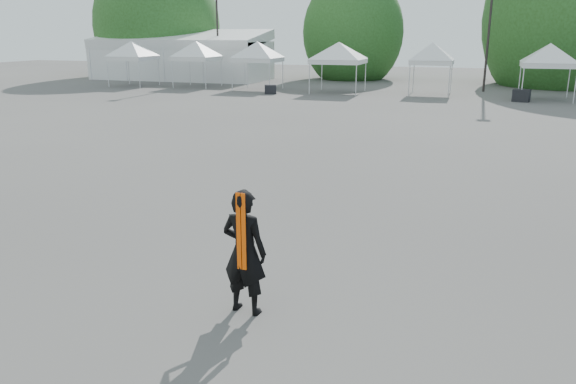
% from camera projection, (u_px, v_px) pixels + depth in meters
% --- Properties ---
extents(ground, '(120.00, 120.00, 0.00)m').
position_uv_depth(ground, '(315.00, 250.00, 10.47)').
color(ground, '#474442').
rests_on(ground, ground).
extents(marquee, '(15.00, 6.25, 4.23)m').
position_uv_depth(marquee, '(181.00, 56.00, 48.57)').
color(marquee, silver).
rests_on(marquee, ground).
extents(light_pole_west, '(0.60, 0.25, 10.30)m').
position_uv_depth(light_pole_west, '(217.00, 9.00, 45.40)').
color(light_pole_west, black).
rests_on(light_pole_west, ground).
extents(light_pole_east, '(0.60, 0.25, 9.80)m').
position_uv_depth(light_pole_east, '(491.00, 8.00, 37.23)').
color(light_pole_east, black).
rests_on(light_pole_east, ground).
extents(tree_far_w, '(4.80, 4.80, 7.30)m').
position_uv_depth(tree_far_w, '(157.00, 26.00, 51.83)').
color(tree_far_w, '#382314').
rests_on(tree_far_w, ground).
extents(tree_mid_w, '(4.16, 4.16, 6.33)m').
position_uv_depth(tree_mid_w, '(353.00, 33.00, 48.32)').
color(tree_mid_w, '#382314').
rests_on(tree_mid_w, ground).
extents(tree_mid_e, '(5.12, 5.12, 7.79)m').
position_uv_depth(tree_mid_e, '(574.00, 20.00, 41.97)').
color(tree_mid_e, '#382314').
rests_on(tree_mid_e, ground).
extents(tent_a, '(4.10, 4.10, 3.88)m').
position_uv_depth(tent_a, '(132.00, 45.00, 41.99)').
color(tent_a, silver).
rests_on(tent_a, ground).
extents(tent_b, '(4.07, 4.07, 3.88)m').
position_uv_depth(tent_b, '(196.00, 45.00, 41.28)').
color(tent_b, silver).
rests_on(tent_b, ground).
extents(tent_c, '(4.21, 4.21, 3.88)m').
position_uv_depth(tent_c, '(257.00, 45.00, 39.28)').
color(tent_c, silver).
rests_on(tent_c, ground).
extents(tent_d, '(4.69, 4.69, 3.88)m').
position_uv_depth(tent_d, '(339.00, 46.00, 37.21)').
color(tent_d, silver).
rests_on(tent_d, ground).
extents(tent_e, '(3.78, 3.78, 3.88)m').
position_uv_depth(tent_e, '(433.00, 47.00, 36.04)').
color(tent_e, silver).
rests_on(tent_e, ground).
extents(tent_f, '(4.26, 4.26, 3.88)m').
position_uv_depth(tent_f, '(550.00, 48.00, 33.08)').
color(tent_f, silver).
rests_on(tent_f, ground).
extents(man, '(0.72, 0.52, 1.85)m').
position_uv_depth(man, '(244.00, 252.00, 7.94)').
color(man, black).
rests_on(man, ground).
extents(crate_west, '(0.93, 0.83, 0.60)m').
position_uv_depth(crate_west, '(271.00, 89.00, 37.22)').
color(crate_west, black).
rests_on(crate_west, ground).
extents(crate_mid, '(1.07, 0.92, 0.72)m').
position_uv_depth(crate_mid, '(521.00, 96.00, 32.99)').
color(crate_mid, black).
rests_on(crate_mid, ground).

